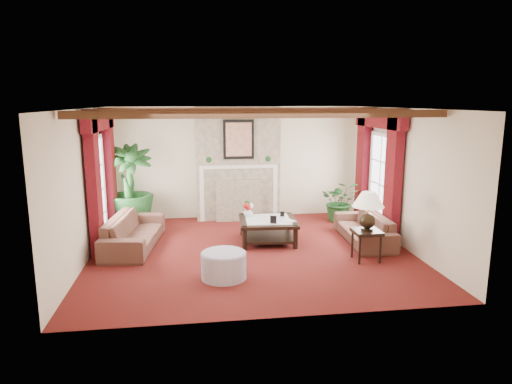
{
  "coord_description": "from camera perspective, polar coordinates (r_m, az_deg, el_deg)",
  "views": [
    {
      "loc": [
        -1.06,
        -8.28,
        2.85
      ],
      "look_at": [
        0.14,
        0.4,
        1.08
      ],
      "focal_mm": 32.0,
      "sensor_mm": 36.0,
      "label": 1
    }
  ],
  "objects": [
    {
      "name": "right_wall",
      "position": [
        9.34,
        18.0,
        1.62
      ],
      "size": [
        0.02,
        5.5,
        2.7
      ],
      "primitive_type": "cube",
      "color": "beige",
      "rests_on": "ground"
    },
    {
      "name": "sofa_left",
      "position": [
        9.27,
        -15.07,
        -4.18
      ],
      "size": [
        2.29,
        1.13,
        0.84
      ],
      "primitive_type": "imported",
      "rotation": [
        0.0,
        0.0,
        1.45
      ],
      "color": "#330E1A",
      "rests_on": "ground"
    },
    {
      "name": "side_table",
      "position": [
        8.51,
        13.6,
        -6.48
      ],
      "size": [
        0.51,
        0.51,
        0.56
      ],
      "primitive_type": null,
      "rotation": [
        0.0,
        0.0,
        0.07
      ],
      "color": "black",
      "rests_on": "ground"
    },
    {
      "name": "flower_vase",
      "position": [
        9.48,
        -1.0,
        -2.55
      ],
      "size": [
        0.32,
        0.33,
        0.19
      ],
      "primitive_type": "imported",
      "rotation": [
        0.0,
        0.0,
        0.35
      ],
      "color": "silver",
      "rests_on": "coffee_table"
    },
    {
      "name": "photo_frame_b",
      "position": [
        9.48,
        3.3,
        -2.79
      ],
      "size": [
        0.09,
        0.04,
        0.12
      ],
      "primitive_type": null,
      "rotation": [
        0.0,
        0.0,
        -0.22
      ],
      "color": "black",
      "rests_on": "coffee_table"
    },
    {
      "name": "small_plant",
      "position": [
        11.04,
        10.44,
        -1.67
      ],
      "size": [
        1.34,
        1.4,
        0.77
      ],
      "primitive_type": "imported",
      "rotation": [
        0.0,
        0.0,
        -0.24
      ],
      "color": "black",
      "rests_on": "ground"
    },
    {
      "name": "potted_palm",
      "position": [
        10.65,
        -15.47,
        -1.59
      ],
      "size": [
        1.66,
        2.22,
        1.06
      ],
      "primitive_type": "imported",
      "rotation": [
        0.0,
        0.0,
        0.16
      ],
      "color": "black",
      "rests_on": "ground"
    },
    {
      "name": "back_wall",
      "position": [
        11.18,
        -2.38,
        3.7
      ],
      "size": [
        6.0,
        0.02,
        2.7
      ],
      "primitive_type": "cube",
      "color": "beige",
      "rests_on": "ground"
    },
    {
      "name": "book",
      "position": [
        9.06,
        3.55,
        -2.92
      ],
      "size": [
        0.23,
        0.18,
        0.29
      ],
      "primitive_type": "imported",
      "rotation": [
        0.0,
        0.0,
        0.43
      ],
      "color": "black",
      "rests_on": "coffee_table"
    },
    {
      "name": "sofa_right",
      "position": [
        9.6,
        13.39,
        -3.82
      ],
      "size": [
        1.99,
        0.73,
        0.76
      ],
      "primitive_type": "imported",
      "rotation": [
        0.0,
        0.0,
        -1.61
      ],
      "color": "#330E1A",
      "rests_on": "ground"
    },
    {
      "name": "french_door_right",
      "position": [
        10.14,
        15.66,
        6.93
      ],
      "size": [
        0.1,
        1.1,
        2.16
      ],
      "primitive_type": null,
      "color": "white",
      "rests_on": "ground"
    },
    {
      "name": "floor",
      "position": [
        8.82,
        -0.56,
        -7.43
      ],
      "size": [
        6.0,
        6.0,
        0.0
      ],
      "primitive_type": "plane",
      "color": "#440E0C",
      "rests_on": "ground"
    },
    {
      "name": "curtains_right",
      "position": [
        10.08,
        15.21,
        9.32
      ],
      "size": [
        0.2,
        2.4,
        2.55
      ],
      "primitive_type": null,
      "color": "#4E0A0A",
      "rests_on": "ground"
    },
    {
      "name": "coffee_table",
      "position": [
        9.35,
        1.47,
        -4.84
      ],
      "size": [
        1.21,
        1.21,
        0.47
      ],
      "primitive_type": null,
      "rotation": [
        0.0,
        0.0,
        -0.07
      ],
      "color": "black",
      "rests_on": "ground"
    },
    {
      "name": "photo_frame_a",
      "position": [
        8.94,
        2.18,
        -3.5
      ],
      "size": [
        0.12,
        0.07,
        0.17
      ],
      "primitive_type": null,
      "rotation": [
        0.0,
        0.0,
        -0.39
      ],
      "color": "black",
      "rests_on": "coffee_table"
    },
    {
      "name": "ceiling_beams",
      "position": [
        8.35,
        -0.6,
        9.98
      ],
      "size": [
        6.0,
        3.0,
        0.12
      ],
      "primitive_type": null,
      "color": "#3D2113",
      "rests_on": "ceiling"
    },
    {
      "name": "fireplace",
      "position": [
        10.88,
        -2.33,
        10.62
      ],
      "size": [
        2.0,
        0.52,
        2.7
      ],
      "primitive_type": null,
      "color": "tan",
      "rests_on": "ground"
    },
    {
      "name": "left_wall",
      "position": [
        8.64,
        -20.73,
        0.67
      ],
      "size": [
        0.02,
        5.5,
        2.7
      ],
      "primitive_type": "cube",
      "color": "beige",
      "rests_on": "ground"
    },
    {
      "name": "curtains_left",
      "position": [
        9.46,
        -19.09,
        8.99
      ],
      "size": [
        0.2,
        2.4,
        2.55
      ],
      "primitive_type": null,
      "color": "#4E0A0A",
      "rests_on": "ground"
    },
    {
      "name": "ottoman",
      "position": [
        7.51,
        -4.06,
        -9.14
      ],
      "size": [
        0.73,
        0.73,
        0.43
      ],
      "primitive_type": "cylinder",
      "color": "#A49BB0",
      "rests_on": "ground"
    },
    {
      "name": "table_lamp",
      "position": [
        8.34,
        13.81,
        -2.29
      ],
      "size": [
        0.56,
        0.56,
        0.72
      ],
      "primitive_type": null,
      "color": "black",
      "rests_on": "side_table"
    },
    {
      "name": "ceiling",
      "position": [
        8.35,
        -0.6,
        10.39
      ],
      "size": [
        6.0,
        6.0,
        0.0
      ],
      "primitive_type": "plane",
      "rotation": [
        3.14,
        0.0,
        0.0
      ],
      "color": "white",
      "rests_on": "floor"
    },
    {
      "name": "french_door_left",
      "position": [
        9.5,
        -19.58,
        6.42
      ],
      "size": [
        0.1,
        1.1,
        2.16
      ],
      "primitive_type": null,
      "color": "white",
      "rests_on": "ground"
    }
  ]
}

